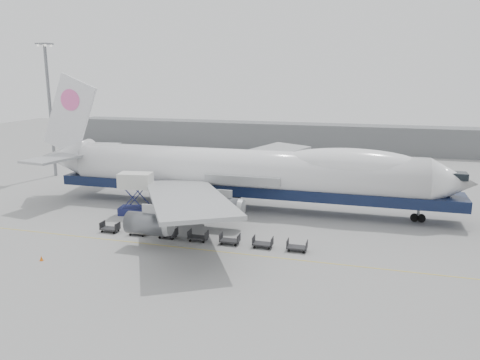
% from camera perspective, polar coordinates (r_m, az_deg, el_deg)
% --- Properties ---
extents(ground, '(260.00, 260.00, 0.00)m').
position_cam_1_polar(ground, '(59.88, -2.90, -6.46)').
color(ground, gray).
rests_on(ground, ground).
extents(apron_line, '(60.00, 0.15, 0.01)m').
position_cam_1_polar(apron_line, '(54.59, -4.96, -8.43)').
color(apron_line, gold).
rests_on(apron_line, ground).
extents(hangar, '(110.00, 8.00, 7.00)m').
position_cam_1_polar(hangar, '(127.72, 3.02, 5.45)').
color(hangar, slate).
rests_on(hangar, ground).
extents(floodlight_mast, '(2.40, 2.40, 25.43)m').
position_cam_1_polar(floodlight_mast, '(98.42, -22.20, 8.66)').
color(floodlight_mast, slate).
rests_on(floodlight_mast, ground).
extents(airliner, '(67.00, 55.30, 19.98)m').
position_cam_1_polar(airliner, '(69.27, 0.76, 1.04)').
color(airliner, white).
rests_on(airliner, ground).
extents(catering_truck, '(5.26, 3.98, 6.09)m').
position_cam_1_polar(catering_truck, '(68.21, -12.56, -1.34)').
color(catering_truck, navy).
rests_on(catering_truck, ground).
extents(traffic_cone, '(0.39, 0.39, 0.58)m').
position_cam_1_polar(traffic_cone, '(55.56, -23.06, -8.76)').
color(traffic_cone, orange).
rests_on(traffic_cone, ground).
extents(dolly_0, '(2.30, 1.35, 1.30)m').
position_cam_1_polar(dolly_0, '(62.23, -15.56, -5.66)').
color(dolly_0, '#2D2D30').
rests_on(dolly_0, ground).
extents(dolly_1, '(2.30, 1.35, 1.30)m').
position_cam_1_polar(dolly_1, '(60.29, -12.28, -6.07)').
color(dolly_1, '#2D2D30').
rests_on(dolly_1, ground).
extents(dolly_2, '(2.30, 1.35, 1.30)m').
position_cam_1_polar(dolly_2, '(58.56, -8.80, -6.49)').
color(dolly_2, '#2D2D30').
rests_on(dolly_2, ground).
extents(dolly_3, '(2.30, 1.35, 1.30)m').
position_cam_1_polar(dolly_3, '(57.06, -5.12, -6.91)').
color(dolly_3, '#2D2D30').
rests_on(dolly_3, ground).
extents(dolly_4, '(2.30, 1.35, 1.30)m').
position_cam_1_polar(dolly_4, '(55.81, -1.25, -7.32)').
color(dolly_4, '#2D2D30').
rests_on(dolly_4, ground).
extents(dolly_5, '(2.30, 1.35, 1.30)m').
position_cam_1_polar(dolly_5, '(54.82, 2.79, -7.71)').
color(dolly_5, '#2D2D30').
rests_on(dolly_5, ground).
extents(dolly_6, '(2.30, 1.35, 1.30)m').
position_cam_1_polar(dolly_6, '(54.11, 6.97, -8.07)').
color(dolly_6, '#2D2D30').
rests_on(dolly_6, ground).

